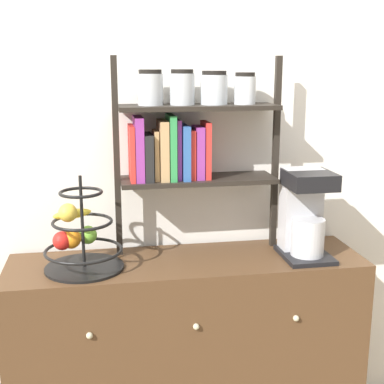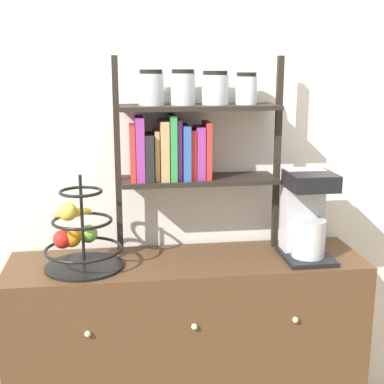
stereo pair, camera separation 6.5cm
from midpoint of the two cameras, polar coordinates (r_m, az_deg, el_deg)
name	(u,v)px [view 1 (the left image)]	position (r m, az deg, el deg)	size (l,w,h in m)	color
wall_back	(178,140)	(2.25, -2.36, 5.53)	(7.00, 0.05, 2.60)	silver
sideboard	(187,357)	(2.32, -1.33, -17.19)	(1.41, 0.40, 0.85)	#4C331E
coffee_maker	(305,213)	(2.17, 11.08, -2.25)	(0.19, 0.23, 0.35)	black
fruit_stand	(79,238)	(2.07, -12.82, -4.85)	(0.30, 0.30, 0.36)	black
shelf_hutch	(183,134)	(2.13, -1.85, 6.19)	(0.67, 0.20, 0.79)	black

